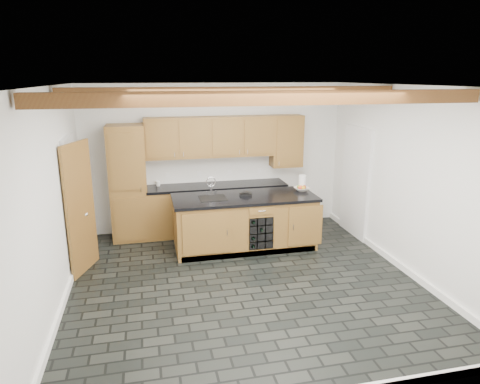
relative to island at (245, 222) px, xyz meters
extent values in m
plane|color=black|center=(-0.31, -1.28, -0.46)|extent=(5.00, 5.00, 0.00)
plane|color=white|center=(-0.31, 1.22, 0.94)|extent=(5.00, 0.00, 5.00)
plane|color=white|center=(-2.81, -1.28, 0.94)|extent=(0.00, 5.00, 5.00)
plane|color=white|center=(2.19, -1.28, 0.94)|extent=(0.00, 5.00, 5.00)
plane|color=white|center=(-0.31, -1.28, 2.34)|extent=(5.00, 5.00, 0.00)
cube|color=brown|center=(-0.31, -2.48, 2.24)|extent=(4.90, 0.15, 0.15)
cube|color=brown|center=(-0.31, -0.68, 2.24)|extent=(4.90, 0.15, 0.15)
cube|color=white|center=(-2.79, -1.28, -0.41)|extent=(0.04, 5.00, 0.10)
cube|color=white|center=(2.17, -1.28, -0.41)|extent=(0.04, 5.00, 0.10)
cube|color=white|center=(-2.78, 0.02, 0.56)|extent=(0.06, 0.94, 2.04)
cube|color=olive|center=(-2.63, -0.33, 0.54)|extent=(0.31, 0.77, 2.00)
cube|color=white|center=(2.16, 0.22, 0.56)|extent=(0.06, 0.98, 2.04)
cube|color=black|center=(2.19, 0.22, 0.54)|extent=(0.02, 0.86, 1.96)
cube|color=olive|center=(-1.96, 0.92, 0.59)|extent=(0.65, 0.60, 2.10)
cube|color=olive|center=(-0.33, 0.92, -0.02)|extent=(2.60, 0.60, 0.88)
cube|color=black|center=(-0.33, 0.92, 0.44)|extent=(2.64, 0.62, 0.05)
cube|color=white|center=(-0.33, 1.21, 0.73)|extent=(2.60, 0.02, 0.52)
cube|color=olive|center=(-0.43, 1.04, 1.36)|extent=(2.40, 0.35, 0.75)
cube|color=olive|center=(1.07, 1.04, 1.24)|extent=(0.60, 0.35, 1.00)
cube|color=olive|center=(-0.01, 0.02, -0.02)|extent=(2.40, 0.90, 0.88)
cube|color=black|center=(-0.01, 0.02, 0.44)|extent=(2.46, 0.96, 0.05)
cube|color=olive|center=(-0.73, -0.45, 0.02)|extent=(0.80, 0.02, 0.70)
cube|color=olive|center=(0.94, -0.45, 0.02)|extent=(0.60, 0.02, 0.70)
cube|color=black|center=(0.17, -0.29, -0.06)|extent=(0.42, 0.30, 0.56)
cylinder|color=black|center=(0.17, -0.33, 0.01)|extent=(0.07, 0.26, 0.07)
cylinder|color=black|center=(0.03, -0.33, 0.15)|extent=(0.07, 0.26, 0.07)
cylinder|color=black|center=(0.03, -0.33, -0.27)|extent=(0.07, 0.26, 0.07)
cylinder|color=black|center=(0.03, -0.33, -0.13)|extent=(0.07, 0.26, 0.07)
cube|color=black|center=(-0.56, 0.02, 0.46)|extent=(0.45, 0.40, 0.02)
cylinder|color=silver|center=(-0.56, 0.20, 0.57)|extent=(0.02, 0.02, 0.20)
torus|color=silver|center=(-0.56, 0.20, 0.71)|extent=(0.18, 0.02, 0.18)
cylinder|color=silver|center=(-0.64, 0.20, 0.51)|extent=(0.02, 0.02, 0.08)
cylinder|color=silver|center=(-0.48, 0.20, 0.51)|extent=(0.02, 0.02, 0.08)
cube|color=black|center=(0.02, 0.06, 0.49)|extent=(0.20, 0.12, 0.04)
cylinder|color=black|center=(0.02, 0.06, 0.52)|extent=(0.13, 0.13, 0.02)
imported|color=beige|center=(1.07, 0.14, 0.50)|extent=(0.28, 0.28, 0.06)
sphere|color=#AD3B17|center=(1.12, 0.14, 0.53)|extent=(0.07, 0.07, 0.07)
sphere|color=#DF5813|center=(1.09, 0.19, 0.53)|extent=(0.07, 0.07, 0.07)
sphere|color=olive|center=(1.03, 0.17, 0.53)|extent=(0.07, 0.07, 0.07)
sphere|color=red|center=(1.03, 0.11, 0.53)|extent=(0.07, 0.07, 0.07)
sphere|color=gold|center=(1.09, 0.09, 0.53)|extent=(0.07, 0.07, 0.07)
cylinder|color=white|center=(1.11, 0.22, 0.60)|extent=(0.13, 0.13, 0.27)
imported|color=white|center=(-1.42, 1.05, 0.52)|extent=(0.15, 0.15, 0.10)
camera|label=1|loc=(-1.63, -6.85, 2.46)|focal=32.00mm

